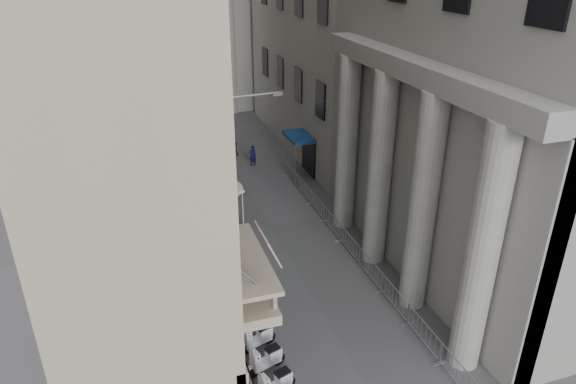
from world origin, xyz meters
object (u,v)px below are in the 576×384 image
object	(u,v)px
security_tent	(219,184)
info_kiosk	(228,257)
street_lamp	(239,163)
pedestrian_a	(253,156)
pedestrian_b	(234,147)

from	to	relation	value
security_tent	info_kiosk	xyz separation A→B (m)	(-0.62, -5.14, -1.75)
security_tent	info_kiosk	size ratio (longest dim) A/B	2.04
security_tent	street_lamp	size ratio (longest dim) A/B	0.47
pedestrian_a	pedestrian_b	distance (m)	2.69
security_tent	pedestrian_b	xyz separation A→B (m)	(3.21, 11.17, -2.00)
security_tent	pedestrian_b	distance (m)	11.79
street_lamp	info_kiosk	distance (m)	4.81
security_tent	info_kiosk	world-z (taller)	security_tent
pedestrian_a	street_lamp	bearing A→B (deg)	60.44
info_kiosk	pedestrian_a	xyz separation A→B (m)	(4.76, 13.78, -0.20)
street_lamp	pedestrian_a	bearing A→B (deg)	67.28
pedestrian_a	pedestrian_b	xyz separation A→B (m)	(-0.93, 2.53, -0.05)
street_lamp	pedestrian_b	bearing A→B (deg)	73.72
pedestrian_a	info_kiosk	bearing A→B (deg)	58.21
security_tent	pedestrian_a	world-z (taller)	security_tent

